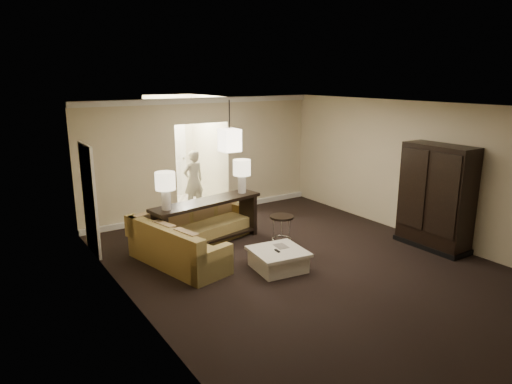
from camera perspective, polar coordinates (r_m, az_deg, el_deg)
ground at (r=8.21m, az=6.53°, el=-9.37°), size 8.00×8.00×0.00m
wall_back at (r=11.05m, az=-6.66°, el=4.39°), size 6.00×0.04×2.80m
wall_left at (r=6.32m, az=-14.54°, el=-3.53°), size 0.04×8.00×2.80m
wall_right at (r=9.92m, az=20.22°, el=2.47°), size 0.04×8.00×2.80m
ceiling at (r=7.54m, az=7.14°, el=10.51°), size 6.00×8.00×0.02m
crown_molding at (r=10.86m, az=-6.74°, el=11.28°), size 6.00×0.10×0.12m
baseboard at (r=11.31m, az=-6.35°, el=-2.34°), size 6.00×0.10×0.12m
side_door at (r=9.03m, az=-20.08°, el=-0.92°), size 0.05×0.90×2.10m
foyer at (r=12.26m, az=-9.49°, el=4.80°), size 1.44×2.02×2.80m
sectional_sofa at (r=8.88m, az=-7.84°, el=-5.36°), size 2.77×2.57×0.79m
coffee_table at (r=8.05m, az=2.78°, el=-8.38°), size 0.98×0.98×0.37m
console_table at (r=9.10m, az=-6.10°, el=-3.31°), size 2.42×0.91×0.91m
armoire at (r=9.46m, az=21.54°, el=-0.85°), size 0.61×1.42×2.04m
drink_table at (r=9.12m, az=3.23°, el=-4.01°), size 0.47×0.47×0.59m
table_lamp_left at (r=8.39m, az=-11.26°, el=0.89°), size 0.37×0.37×0.70m
table_lamp_right at (r=9.44m, az=-1.78°, el=2.65°), size 0.37×0.37×0.70m
pendant_light at (r=9.83m, az=-3.30°, el=6.50°), size 0.38×0.38×1.09m
person at (r=11.37m, az=-7.83°, el=1.78°), size 0.66×0.49×1.69m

